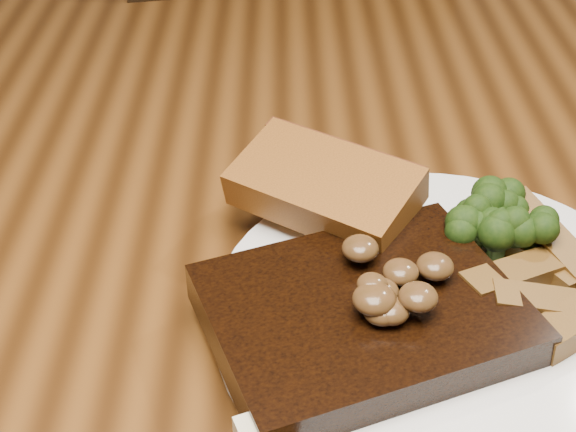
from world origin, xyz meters
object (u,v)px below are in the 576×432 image
(dining_table, at_px, (261,354))
(potato_wedges, at_px, (561,296))
(steak, at_px, (363,315))
(plate, at_px, (445,315))
(garlic_bread, at_px, (324,212))
(chair_far, at_px, (280,159))

(dining_table, relative_size, potato_wedges, 14.94)
(steak, bearing_deg, plate, -1.12)
(dining_table, height_order, steak, steak)
(dining_table, distance_m, plate, 0.16)
(garlic_bread, xyz_separation_m, potato_wedges, (0.14, -0.08, -0.00))
(steak, height_order, potato_wedges, steak)
(chair_far, xyz_separation_m, steak, (0.05, -0.68, 0.33))
(plate, xyz_separation_m, potato_wedges, (0.07, -0.00, 0.02))
(dining_table, bearing_deg, garlic_bread, 20.54)
(steak, relative_size, garlic_bread, 1.44)
(potato_wedges, bearing_deg, dining_table, 159.85)
(dining_table, bearing_deg, potato_wedges, -20.15)
(dining_table, xyz_separation_m, chair_far, (0.01, 0.59, -0.21))
(plate, height_order, potato_wedges, potato_wedges)
(steak, bearing_deg, dining_table, 105.87)
(chair_far, distance_m, potato_wedges, 0.76)
(chair_far, bearing_deg, plate, 88.08)
(steak, bearing_deg, garlic_bread, 79.30)
(garlic_bread, bearing_deg, steak, -46.24)
(dining_table, bearing_deg, chair_far, 88.82)
(chair_far, distance_m, garlic_bread, 0.67)
(steak, xyz_separation_m, potato_wedges, (0.12, 0.02, -0.00))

